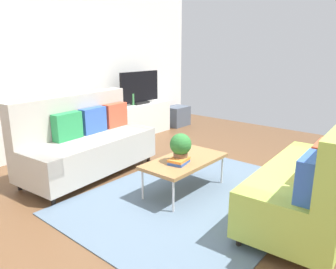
{
  "coord_description": "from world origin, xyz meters",
  "views": [
    {
      "loc": [
        -3.0,
        -2.07,
        1.72
      ],
      "look_at": [
        0.0,
        0.46,
        0.65
      ],
      "focal_mm": 33.96,
      "sensor_mm": 36.0,
      "label": 1
    }
  ],
  "objects": [
    {
      "name": "wall_far",
      "position": [
        0.0,
        2.8,
        1.45
      ],
      "size": [
        6.4,
        0.12,
        2.9
      ],
      "primitive_type": "cube",
      "color": "white",
      "rests_on": "ground_plane"
    },
    {
      "name": "couch_green",
      "position": [
        0.19,
        -1.31,
        0.45
      ],
      "size": [
        1.95,
        0.95,
        1.1
      ],
      "rotation": [
        0.0,
        0.0,
        0.06
      ],
      "color": "#A3BC4C",
      "rests_on": "ground_plane"
    },
    {
      "name": "potted_plant",
      "position": [
        -0.2,
        0.1,
        0.61
      ],
      "size": [
        0.26,
        0.26,
        0.35
      ],
      "color": "brown",
      "rests_on": "coffee_table"
    },
    {
      "name": "vase_1",
      "position": [
        1.08,
        2.51,
        0.74
      ],
      "size": [
        0.13,
        0.13,
        0.19
      ],
      "primitive_type": "cylinder",
      "color": "#33B29E",
      "rests_on": "tv_console"
    },
    {
      "name": "storage_trunk",
      "position": [
        2.58,
        2.36,
        0.22
      ],
      "size": [
        0.52,
        0.4,
        0.44
      ],
      "primitive_type": "cube",
      "color": "#4C5666",
      "rests_on": "ground_plane"
    },
    {
      "name": "coffee_table",
      "position": [
        -0.1,
        0.11,
        0.39
      ],
      "size": [
        1.1,
        0.56,
        0.42
      ],
      "color": "#9E7042",
      "rests_on": "ground_plane"
    },
    {
      "name": "table_book_1",
      "position": [
        -0.25,
        0.08,
        0.47
      ],
      "size": [
        0.27,
        0.22,
        0.03
      ],
      "primitive_type": "cube",
      "rotation": [
        0.0,
        0.0,
        0.16
      ],
      "color": "orange",
      "rests_on": "table_book_0"
    },
    {
      "name": "couch_beige",
      "position": [
        -0.49,
        1.54,
        0.45
      ],
      "size": [
        1.97,
        1.01,
        1.1
      ],
      "rotation": [
        0.0,
        0.0,
        3.23
      ],
      "color": "#B2ADA3",
      "rests_on": "ground_plane"
    },
    {
      "name": "tv",
      "position": [
        1.48,
        2.44,
        0.95
      ],
      "size": [
        1.0,
        0.2,
        0.64
      ],
      "color": "black",
      "rests_on": "tv_console"
    },
    {
      "name": "area_rug",
      "position": [
        -0.15,
        -0.09,
        0.01
      ],
      "size": [
        2.9,
        2.2,
        0.01
      ],
      "primitive_type": "cube",
      "color": "slate",
      "rests_on": "ground_plane"
    },
    {
      "name": "ground_plane",
      "position": [
        0.0,
        0.0,
        0.0
      ],
      "size": [
        7.68,
        7.68,
        0.0
      ],
      "primitive_type": "plane",
      "color": "brown"
    },
    {
      "name": "bottle_0",
      "position": [
        1.27,
        2.42,
        0.75
      ],
      "size": [
        0.05,
        0.05,
        0.23
      ],
      "primitive_type": "cylinder",
      "color": "#3F8C4C",
      "rests_on": "tv_console"
    },
    {
      "name": "table_book_0",
      "position": [
        -0.25,
        0.08,
        0.44
      ],
      "size": [
        0.27,
        0.23,
        0.03
      ],
      "primitive_type": "cube",
      "rotation": [
        0.0,
        0.0,
        0.21
      ],
      "color": "#3359B2",
      "rests_on": "coffee_table"
    },
    {
      "name": "tv_console",
      "position": [
        1.48,
        2.46,
        0.32
      ],
      "size": [
        1.4,
        0.44,
        0.64
      ],
      "primitive_type": "cube",
      "color": "silver",
      "rests_on": "ground_plane"
    },
    {
      "name": "vase_0",
      "position": [
        0.9,
        2.51,
        0.7
      ],
      "size": [
        0.12,
        0.12,
        0.12
      ],
      "primitive_type": "cylinder",
      "color": "#B24C4C",
      "rests_on": "tv_console"
    }
  ]
}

